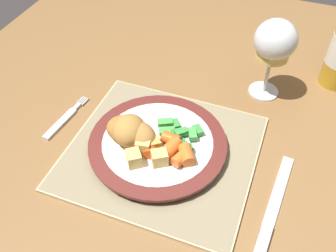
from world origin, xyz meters
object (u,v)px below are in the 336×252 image
object	(u,v)px
dining_table	(209,137)
table_knife	(271,217)
wine_glass	(275,43)
dinner_plate	(158,144)
fork	(64,120)

from	to	relation	value
dining_table	table_knife	xyz separation A→B (m)	(0.15, -0.21, 0.09)
table_knife	wine_glass	size ratio (longest dim) A/B	1.31
dinner_plate	table_knife	bearing A→B (deg)	-16.89
dining_table	dinner_plate	xyz separation A→B (m)	(-0.06, -0.14, 0.11)
dining_table	wine_glass	world-z (taller)	wine_glass
wine_glass	fork	bearing A→B (deg)	-147.07
dining_table	table_knife	size ratio (longest dim) A/B	5.34
dinner_plate	table_knife	xyz separation A→B (m)	(0.21, -0.06, -0.01)
fork	table_knife	bearing A→B (deg)	-9.47
dinner_plate	table_knife	world-z (taller)	dinner_plate
fork	table_knife	world-z (taller)	table_knife
dinner_plate	wine_glass	bearing A→B (deg)	57.11
wine_glass	table_knife	bearing A→B (deg)	-77.24
dinner_plate	wine_glass	distance (m)	0.29
dinner_plate	wine_glass	xyz separation A→B (m)	(0.15, 0.23, 0.10)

